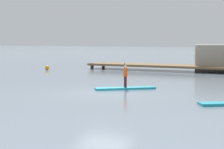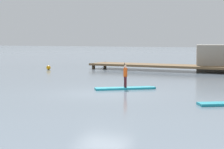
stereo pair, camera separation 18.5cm
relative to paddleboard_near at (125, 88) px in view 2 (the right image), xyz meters
The scene contains 5 objects.
ground_plane 1.95m from the paddleboard_near, 96.64° to the right, with size 240.00×240.00×0.00m, color gray.
paddleboard_near is the anchor object (origin of this frame).
paddler_child_solo 0.70m from the paddleboard_near, 127.60° to the left, with size 0.31×0.34×1.26m.
floating_dock 13.11m from the paddleboard_near, 101.86° to the left, with size 12.82×2.70×0.49m.
mooring_buoy_near 14.71m from the paddleboard_near, 142.19° to the left, with size 0.37×0.37×0.37m, color orange.
Camera 2 is at (9.12, -16.47, 2.54)m, focal length 63.96 mm.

